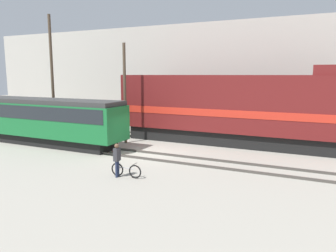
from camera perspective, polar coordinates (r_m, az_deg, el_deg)
The scene contains 10 objects.
ground_plane at distance 20.65m, azimuth -3.36°, elevation -4.88°, with size 120.00×120.00×0.00m, color #9E998C.
track_near at distance 20.13m, azimuth -4.18°, elevation -5.05°, with size 60.00×1.50×0.14m.
track_far at distance 25.14m, azimuth 2.31°, elevation -2.21°, with size 60.00×1.51×0.14m.
building_backdrop at distance 31.84m, azimuth 7.88°, elevation 8.42°, with size 49.54×6.00×9.36m.
freight_locomotive at distance 23.51m, azimuth 11.19°, elevation 3.03°, with size 16.42×3.04×5.50m.
streetcar at distance 24.92m, azimuth -21.00°, elevation 1.26°, with size 12.98×2.54×3.24m.
bicycle at distance 16.14m, azimuth -7.31°, elevation -7.67°, with size 1.65×0.44×0.73m.
person at distance 16.04m, azimuth -8.88°, elevation -5.34°, with size 0.24×0.37×1.66m.
utility_pole_left at distance 27.96m, azimuth -19.52°, elevation 8.15°, with size 0.23×0.23×9.57m.
utility_pole_center at distance 23.67m, azimuth -7.53°, elevation 5.57°, with size 0.21×0.21×7.13m.
Camera 1 is at (9.74, -17.53, 4.94)m, focal length 35.00 mm.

